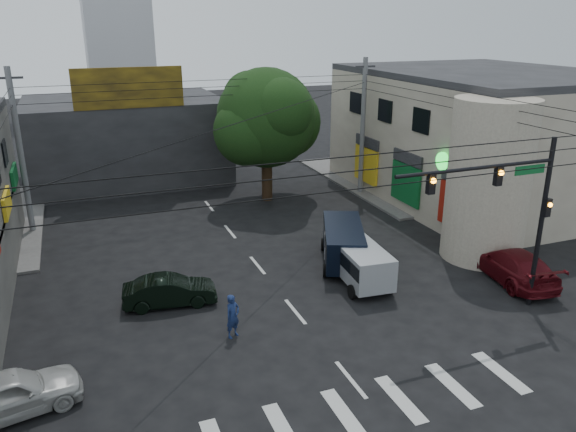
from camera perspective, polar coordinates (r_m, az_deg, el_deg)
ground at (r=22.02m, az=2.73°, el=-12.03°), size 160.00×160.00×0.00m
sidewalk_far_right at (r=45.03m, az=14.55°, el=4.03°), size 16.00×16.00×0.15m
building_right at (r=40.34m, az=19.12°, el=7.60°), size 14.00×18.00×8.00m
corner_column at (r=29.23m, az=19.69°, el=3.39°), size 4.00×4.00×8.00m
building_far at (r=44.12m, az=-16.08°, el=7.50°), size 14.00×10.00×6.00m
billboard at (r=38.65m, az=-15.90°, el=12.42°), size 7.00×0.30×2.60m
street_tree at (r=36.60m, az=-2.23°, el=9.88°), size 6.40×6.40×8.70m
traffic_gantry at (r=23.39m, az=21.80°, el=1.46°), size 7.10×0.35×7.20m
utility_pole_far_left at (r=33.95m, az=-25.52°, el=5.78°), size 0.32×0.32×9.20m
utility_pole_far_right at (r=38.46m, az=7.59°, el=8.86°), size 0.32×0.32×9.20m
dark_sedan at (r=24.39m, az=-11.92°, el=-7.46°), size 2.40×4.24×1.28m
white_compact at (r=19.75m, az=-26.51°, el=-15.88°), size 3.38×4.91×1.44m
maroon_sedan at (r=28.02m, az=21.80°, el=-4.60°), size 3.60×5.81×1.51m
silver_minivan at (r=25.91m, az=7.18°, el=-4.86°), size 4.50×2.43×1.82m
navy_van at (r=27.81m, az=5.63°, el=-2.94°), size 6.13×5.29×1.93m
traffic_officer at (r=21.61m, az=-5.63°, el=-10.09°), size 0.99×0.95×1.74m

